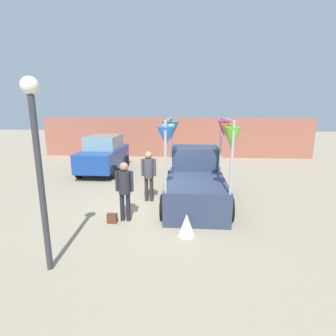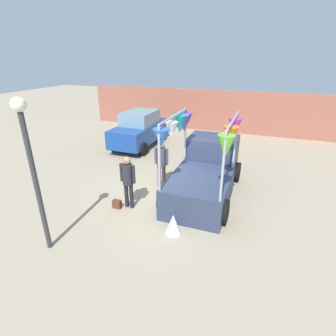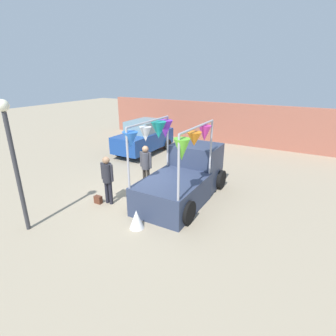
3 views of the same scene
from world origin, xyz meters
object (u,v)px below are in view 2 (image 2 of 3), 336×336
Objects in this scene: street_lamp at (30,157)px; folded_kite_bundle_white at (173,224)px; parked_car at (139,129)px; vendor_truck at (206,169)px; person_vendor at (161,160)px; person_customer at (128,177)px; handbag at (117,204)px.

folded_kite_bundle_white is at bearing 30.55° from street_lamp.
folded_kite_bundle_white is (4.29, -6.67, -0.64)m from parked_car.
vendor_truck is at bearing 54.85° from street_lamp.
vendor_truck is 1.64m from person_vendor.
parked_car is 6.37m from person_customer.
vendor_truck reaches higher than folded_kite_bundle_white.
street_lamp is at bearing -106.22° from handbag.
vendor_truck is 3.28m from handbag.
person_vendor is (2.94, -4.15, 0.15)m from parked_car.
person_vendor is at bearing -173.69° from vendor_truck.
vendor_truck is at bearing 84.51° from folded_kite_bundle_white.
person_customer is (-2.07, -1.90, 0.18)m from vendor_truck.
person_customer is 2.12m from folded_kite_bundle_white.
vendor_truck is 2.81m from person_customer.
parked_car is at bearing 125.33° from person_vendor.
folded_kite_bundle_white is at bearing -95.49° from vendor_truck.
vendor_truck is 14.64× the size of handbag.
person_vendor reaches higher than handbag.
person_vendor is 2.99× the size of folded_kite_bundle_white.
person_vendor is at bearing -54.67° from parked_car.
parked_car is 5.08m from person_vendor.
street_lamp is at bearing -79.95° from parked_car.
person_vendor is 4.66m from street_lamp.
parked_car reaches higher than handbag.
person_customer is 2.94× the size of folded_kite_bundle_white.
vendor_truck reaches higher than person_vendor.
street_lamp reaches higher than handbag.
folded_kite_bundle_white is (-0.26, -2.71, -0.59)m from vendor_truck.
person_customer is at bearing -104.66° from person_vendor.
handbag is at bearing 164.14° from folded_kite_bundle_white.
handbag is (-2.42, -2.10, -0.75)m from vendor_truck.
parked_car is at bearing 138.94° from vendor_truck.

